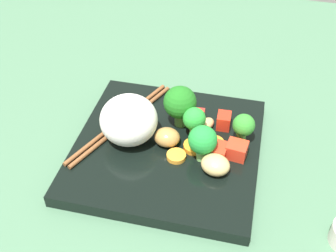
{
  "coord_description": "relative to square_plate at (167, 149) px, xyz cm",
  "views": [
    {
      "loc": [
        -41.95,
        -10.36,
        43.76
      ],
      "look_at": [
        1.53,
        0.24,
        3.84
      ],
      "focal_mm": 46.05,
      "sensor_mm": 36.0,
      "label": 1
    }
  ],
  "objects": [
    {
      "name": "broccoli_floret_3",
      "position": [
        4.64,
        -0.75,
        4.72
      ],
      "size": [
        4.73,
        4.73,
        6.38
      ],
      "color": "#679F45",
      "rests_on": "square_plate"
    },
    {
      "name": "carrot_slice_0",
      "position": [
        1.55,
        -6.36,
        1.14
      ],
      "size": [
        3.17,
        3.17,
        0.43
      ],
      "primitive_type": "cylinder",
      "rotation": [
        0.0,
        0.0,
        4.83
      ],
      "color": "orange",
      "rests_on": "square_plate"
    },
    {
      "name": "pepper_chunk_2",
      "position": [
        -0.71,
        -7.17,
        1.91
      ],
      "size": [
        2.97,
        2.8,
        1.97
      ],
      "primitive_type": "cube",
      "rotation": [
        0.0,
        0.0,
        1.43
      ],
      "color": "red",
      "rests_on": "square_plate"
    },
    {
      "name": "rice_mound",
      "position": [
        -0.08,
        5.4,
        4.29
      ],
      "size": [
        10.0,
        9.91,
        6.74
      ],
      "primitive_type": "ellipsoid",
      "rotation": [
        0.0,
        0.0,
        5.0
      ],
      "color": "white",
      "rests_on": "square_plate"
    },
    {
      "name": "chopstick_pair",
      "position": [
        2.44,
        7.55,
        1.23
      ],
      "size": [
        20.49,
        9.87,
        0.62
      ],
      "rotation": [
        0.0,
        0.0,
        2.74
      ],
      "color": "brown",
      "rests_on": "square_plate"
    },
    {
      "name": "ground_plane",
      "position": [
        0.0,
        0.0,
        -1.92
      ],
      "size": [
        110.0,
        110.0,
        2.0
      ],
      "primitive_type": "cube",
      "color": "#456F51"
    },
    {
      "name": "pepper_chunk_0",
      "position": [
        5.49,
        -7.08,
        2.03
      ],
      "size": [
        2.4,
        1.99,
        2.23
      ],
      "primitive_type": "cube",
      "rotation": [
        0.0,
        0.0,
        0.03
      ],
      "color": "red",
      "rests_on": "square_plate"
    },
    {
      "name": "chicken_piece_0",
      "position": [
        0.42,
        -0.15,
        2.21
      ],
      "size": [
        3.35,
        3.79,
        2.58
      ],
      "primitive_type": "ellipsoid",
      "rotation": [
        0.0,
        0.0,
        1.64
      ],
      "color": "#AE7F42",
      "rests_on": "square_plate"
    },
    {
      "name": "broccoli_floret_0",
      "position": [
        3.18,
        -10.0,
        3.63
      ],
      "size": [
        3.09,
        3.09,
        4.55
      ],
      "color": "#5D9841",
      "rests_on": "square_plate"
    },
    {
      "name": "chicken_piece_1",
      "position": [
        4.8,
        -4.79,
        1.62
      ],
      "size": [
        2.98,
        2.63,
        1.39
      ],
      "primitive_type": "ellipsoid",
      "rotation": [
        0.0,
        0.0,
        5.85
      ],
      "color": "tan",
      "rests_on": "square_plate"
    },
    {
      "name": "broccoli_floret_2",
      "position": [
        -1.35,
        -5.12,
        3.95
      ],
      "size": [
        3.88,
        3.88,
        5.25
      ],
      "color": "#78B85D",
      "rests_on": "square_plate"
    },
    {
      "name": "chicken_piece_3",
      "position": [
        -3.5,
        -7.28,
        2.17
      ],
      "size": [
        4.11,
        4.49,
        2.49
      ],
      "primitive_type": "ellipsoid",
      "rotation": [
        0.0,
        0.0,
        4.48
      ],
      "color": "tan",
      "rests_on": "square_plate"
    },
    {
      "name": "square_plate",
      "position": [
        0.0,
        0.0,
        0.0
      ],
      "size": [
        25.64,
        25.64,
        1.84
      ],
      "primitive_type": "cube",
      "rotation": [
        0.0,
        0.0,
        0.01
      ],
      "color": "black",
      "rests_on": "ground_plane"
    },
    {
      "name": "carrot_slice_1",
      "position": [
        0.14,
        -3.81,
        1.31
      ],
      "size": [
        4.09,
        4.09,
        0.78
      ],
      "primitive_type": "cylinder",
      "rotation": [
        0.0,
        0.0,
        2.5
      ],
      "color": "orange",
      "rests_on": "square_plate"
    },
    {
      "name": "carrot_slice_2",
      "position": [
        -2.28,
        -1.83,
        1.25
      ],
      "size": [
        3.7,
        3.7,
        0.65
      ],
      "primitive_type": "cylinder",
      "rotation": [
        0.0,
        0.0,
        5.51
      ],
      "color": "orange",
      "rests_on": "square_plate"
    },
    {
      "name": "pepper_chunk_1",
      "position": [
        5.86,
        -2.79,
        1.74
      ],
      "size": [
        2.46,
        2.78,
        1.63
      ],
      "primitive_type": "cube",
      "rotation": [
        0.0,
        0.0,
        1.62
      ],
      "color": "red",
      "rests_on": "square_plate"
    },
    {
      "name": "pepper_chunk_3",
      "position": [
        0.18,
        -9.63,
        2.0
      ],
      "size": [
        2.79,
        2.98,
        2.16
      ],
      "primitive_type": "cube",
      "rotation": [
        0.0,
        0.0,
        3.02
      ],
      "color": "red",
      "rests_on": "square_plate"
    },
    {
      "name": "broccoli_floret_1",
      "position": [
        2.5,
        -3.25,
        4.0
      ],
      "size": [
        3.2,
        3.2,
        4.9
      ],
      "color": "#67A54E",
      "rests_on": "square_plate"
    }
  ]
}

